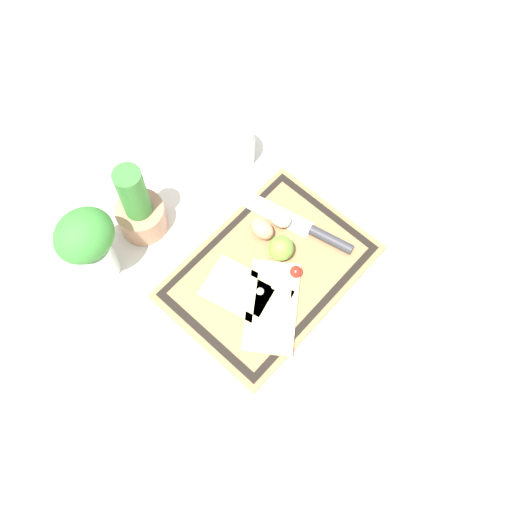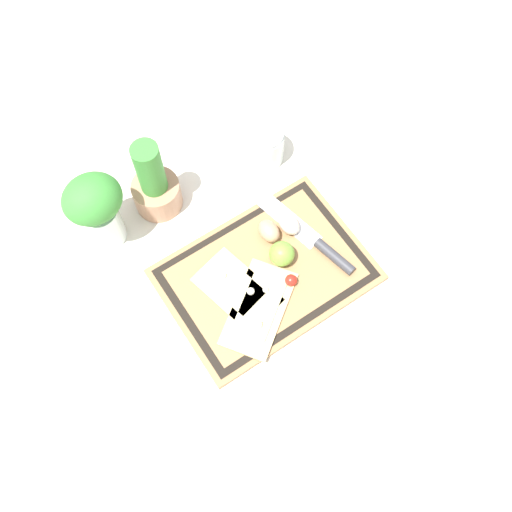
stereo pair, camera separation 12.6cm
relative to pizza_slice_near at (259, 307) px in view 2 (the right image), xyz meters
The scene contains 12 objects.
ground_plane 0.08m from the pizza_slice_near, 46.26° to the left, with size 6.00×6.00×0.00m, color silver.
cutting_board 0.08m from the pizza_slice_near, 46.26° to the left, with size 0.42×0.30×0.02m.
pizza_slice_near is the anchor object (origin of this frame).
pizza_slice_far 0.07m from the pizza_slice_near, 105.22° to the left, with size 0.14×0.19×0.02m.
knife 0.19m from the pizza_slice_near, 15.66° to the left, with size 0.09×0.30×0.02m.
egg_brown 0.17m from the pizza_slice_near, 49.24° to the left, with size 0.04×0.06×0.04m, color tan.
egg_pink 0.20m from the pizza_slice_near, 37.31° to the left, with size 0.04×0.06×0.04m, color beige.
lime 0.12m from the pizza_slice_near, 33.18° to the left, with size 0.05×0.05×0.05m, color #70A838.
cherry_tomato_red 0.09m from the pizza_slice_near, ahead, with size 0.03×0.03×0.03m, color red.
herb_pot 0.35m from the pizza_slice_near, 97.45° to the left, with size 0.11×0.11×0.21m.
sauce_jar 0.38m from the pizza_slice_near, 54.42° to the left, with size 0.09×0.09×0.10m.
herb_glass 0.39m from the pizza_slice_near, 118.09° to the left, with size 0.12×0.11×0.21m.
Camera 2 is at (-0.29, -0.39, 1.18)m, focal length 42.00 mm.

